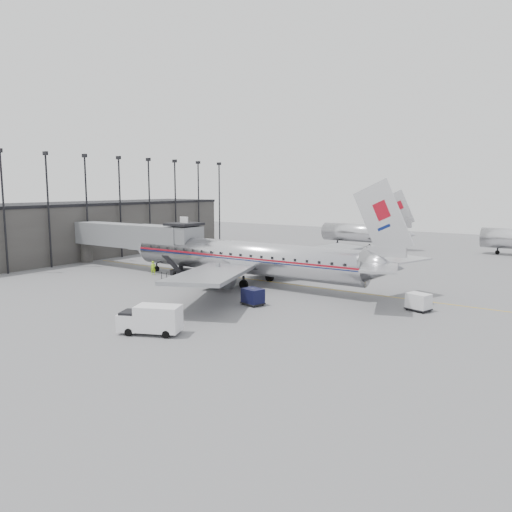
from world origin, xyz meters
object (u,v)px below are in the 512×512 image
(airliner, at_px, (248,258))
(ramp_worker, at_px, (153,268))
(service_van, at_px, (151,319))
(baggage_cart_white, at_px, (419,302))
(baggage_cart_navy, at_px, (253,296))

(airliner, bearing_deg, ramp_worker, -170.58)
(service_van, distance_m, baggage_cart_white, 22.87)
(service_van, xyz_separation_m, baggage_cart_navy, (1.00, 11.62, -0.32))
(service_van, xyz_separation_m, baggage_cart_white, (14.07, 18.02, -0.31))
(baggage_cart_navy, relative_size, ramp_worker, 1.31)
(airliner, xyz_separation_m, ramp_worker, (-12.73, -2.10, -2.04))
(baggage_cart_navy, xyz_separation_m, ramp_worker, (-18.98, 5.97, 0.05))
(baggage_cart_white, height_order, ramp_worker, ramp_worker)
(airliner, xyz_separation_m, service_van, (5.25, -19.69, -1.77))
(airliner, distance_m, service_van, 20.46)
(service_van, height_order, ramp_worker, service_van)
(baggage_cart_white, bearing_deg, service_van, -111.68)
(airliner, xyz_separation_m, baggage_cart_white, (19.32, -1.67, -2.08))
(airliner, distance_m, baggage_cart_navy, 10.42)
(airliner, height_order, service_van, airliner)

